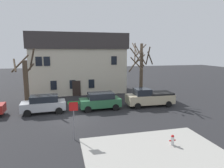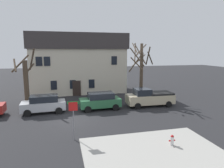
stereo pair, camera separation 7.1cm
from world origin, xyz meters
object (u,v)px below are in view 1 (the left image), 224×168
object	(u,v)px
tree_bare_mid	(141,74)
car_green_wagon	(100,101)
building_main	(78,63)
car_silver_wagon	(44,104)
street_sign_pole	(74,113)
tree_bare_near	(26,80)
bicycle_leaning	(31,106)
fire_hydrant	(172,140)
pickup_truck_beige	(149,97)
tree_bare_far	(140,68)

from	to	relation	value
tree_bare_mid	car_green_wagon	bearing A→B (deg)	-160.40
building_main	car_silver_wagon	distance (m)	11.68
car_silver_wagon	street_sign_pole	bearing A→B (deg)	-70.14
tree_bare_near	car_green_wagon	xyz separation A→B (m)	(7.73, -3.13, -2.04)
bicycle_leaning	street_sign_pole	bearing A→B (deg)	-65.15
car_silver_wagon	fire_hydrant	world-z (taller)	car_silver_wagon
building_main	pickup_truck_beige	distance (m)	13.01
building_main	fire_hydrant	size ratio (longest dim) A/B	20.02
car_green_wagon	pickup_truck_beige	world-z (taller)	pickup_truck_beige
car_green_wagon	car_silver_wagon	bearing A→B (deg)	179.00
car_silver_wagon	tree_bare_mid	bearing A→B (deg)	9.28
tree_bare_near	bicycle_leaning	size ratio (longest dim) A/B	3.66
tree_bare_mid	tree_bare_far	bearing A→B (deg)	71.61
fire_hydrant	pickup_truck_beige	bearing A→B (deg)	74.10
tree_bare_far	pickup_truck_beige	distance (m)	4.55
pickup_truck_beige	fire_hydrant	world-z (taller)	pickup_truck_beige
tree_bare_mid	tree_bare_far	distance (m)	1.68
pickup_truck_beige	street_sign_pole	world-z (taller)	street_sign_pole
tree_bare_mid	building_main	bearing A→B (deg)	128.51
tree_bare_mid	car_silver_wagon	distance (m)	11.49
tree_bare_far	street_sign_pole	xyz separation A→B (m)	(-9.02, -10.40, -2.00)
car_green_wagon	street_sign_pole	size ratio (longest dim) A/B	1.57
street_sign_pole	fire_hydrant	bearing A→B (deg)	-22.93
tree_bare_near	street_sign_pole	xyz separation A→B (m)	(4.57, -10.10, -1.04)
tree_bare_far	pickup_truck_beige	xyz separation A→B (m)	(-0.23, -3.45, -2.96)
pickup_truck_beige	building_main	bearing A→B (deg)	124.00
car_silver_wagon	bicycle_leaning	world-z (taller)	car_silver_wagon
fire_hydrant	car_green_wagon	bearing A→B (deg)	107.02
pickup_truck_beige	tree_bare_near	bearing A→B (deg)	166.72
tree_bare_mid	fire_hydrant	world-z (taller)	tree_bare_mid
tree_bare_near	bicycle_leaning	xyz separation A→B (m)	(0.53, -1.38, -2.60)
car_green_wagon	fire_hydrant	distance (m)	9.99
bicycle_leaning	tree_bare_far	bearing A→B (deg)	7.35
tree_bare_far	street_sign_pole	size ratio (longest dim) A/B	2.59
street_sign_pole	tree_bare_far	bearing A→B (deg)	49.05
car_silver_wagon	car_green_wagon	world-z (taller)	car_green_wagon
tree_bare_mid	street_sign_pole	world-z (taller)	tree_bare_mid
building_main	car_silver_wagon	world-z (taller)	building_main
fire_hydrant	street_sign_pole	distance (m)	6.76
car_silver_wagon	fire_hydrant	distance (m)	12.94
tree_bare_mid	pickup_truck_beige	xyz separation A→B (m)	(0.27, -1.93, -2.46)
building_main	tree_bare_near	distance (m)	9.74
building_main	tree_bare_near	bearing A→B (deg)	-131.18
car_green_wagon	street_sign_pole	world-z (taller)	street_sign_pole
tree_bare_far	car_green_wagon	world-z (taller)	tree_bare_far
building_main	car_green_wagon	bearing A→B (deg)	-82.41
car_silver_wagon	building_main	bearing A→B (deg)	67.18
street_sign_pole	bicycle_leaning	bearing A→B (deg)	114.85
tree_bare_far	car_green_wagon	bearing A→B (deg)	-149.67
tree_bare_mid	car_silver_wagon	xyz separation A→B (m)	(-11.07, -1.81, -2.51)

